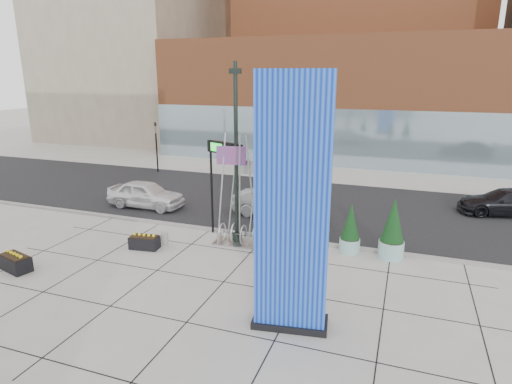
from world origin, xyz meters
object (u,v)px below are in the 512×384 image
(public_art_sculpture, at_px, (239,216))
(car_silver_mid, at_px, (277,203))
(car_white_west, at_px, (146,194))
(concrete_bollard, at_px, (165,239))
(lamp_post, at_px, (236,173))
(overhead_street_sign, at_px, (226,155))
(blue_pylon, at_px, (293,212))

(public_art_sculpture, bearing_deg, car_silver_mid, 79.05)
(car_white_west, xyz_separation_m, car_silver_mid, (8.07, 0.81, 0.02))
(concrete_bollard, height_order, car_silver_mid, car_silver_mid)
(lamp_post, xyz_separation_m, car_silver_mid, (0.74, 4.17, -2.60))
(lamp_post, distance_m, overhead_street_sign, 1.34)
(public_art_sculpture, relative_size, car_white_west, 1.13)
(blue_pylon, height_order, car_silver_mid, blue_pylon)
(concrete_bollard, xyz_separation_m, car_white_west, (-4.24, 4.87, 0.49))
(concrete_bollard, bearing_deg, lamp_post, 26.10)
(concrete_bollard, distance_m, car_silver_mid, 6.87)
(blue_pylon, bearing_deg, car_white_west, 132.75)
(overhead_street_sign, height_order, car_white_west, overhead_street_sign)
(lamp_post, bearing_deg, public_art_sculpture, -43.19)
(public_art_sculpture, height_order, car_silver_mid, public_art_sculpture)
(overhead_street_sign, bearing_deg, blue_pylon, -29.50)
(concrete_bollard, bearing_deg, car_silver_mid, 56.00)
(blue_pylon, xyz_separation_m, concrete_bollard, (-7.35, 4.48, -3.54))
(blue_pylon, relative_size, car_white_west, 1.69)
(concrete_bollard, xyz_separation_m, overhead_street_sign, (2.22, 2.31, 3.76))
(lamp_post, distance_m, car_silver_mid, 4.97)
(car_silver_mid, bearing_deg, blue_pylon, -153.77)
(blue_pylon, height_order, lamp_post, lamp_post)
(public_art_sculpture, distance_m, concrete_bollard, 3.68)
(lamp_post, xyz_separation_m, public_art_sculpture, (0.16, -0.15, -2.03))
(lamp_post, relative_size, concrete_bollard, 13.44)
(public_art_sculpture, relative_size, concrete_bollard, 8.53)
(public_art_sculpture, bearing_deg, lamp_post, 133.61)
(lamp_post, xyz_separation_m, concrete_bollard, (-3.09, -1.51, -3.11))
(public_art_sculpture, xyz_separation_m, overhead_street_sign, (-1.02, 0.94, 2.68))
(overhead_street_sign, relative_size, car_silver_mid, 0.95)
(overhead_street_sign, bearing_deg, car_silver_mid, 87.97)
(concrete_bollard, distance_m, overhead_street_sign, 4.94)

